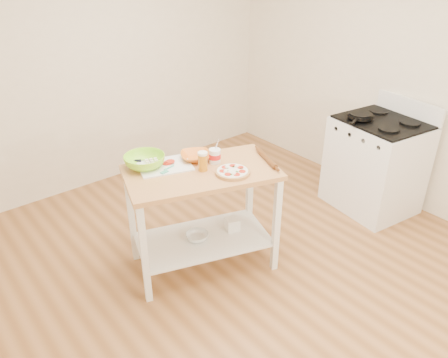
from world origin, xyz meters
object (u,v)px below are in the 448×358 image
at_px(pizza, 232,172).
at_px(knife, 141,161).
at_px(gas_stove, 375,164).
at_px(orange_bowl, 196,156).
at_px(shelf_bin, 232,224).
at_px(skillet, 360,116).
at_px(shelf_glass_bowl, 197,236).
at_px(beer_pint, 203,161).
at_px(yogurt_tub, 215,156).
at_px(prep_island, 202,198).
at_px(rolling_pin, 267,158).
at_px(spatula, 167,170).
at_px(cutting_board, 164,165).
at_px(green_bowl, 145,161).

distance_m(pizza, knife, 0.75).
bearing_deg(gas_stove, pizza, -176.93).
bearing_deg(orange_bowl, shelf_bin, -50.19).
relative_size(skillet, shelf_bin, 3.49).
xyz_separation_m(gas_stove, shelf_glass_bowl, (-1.96, 0.36, -0.18)).
height_order(beer_pint, yogurt_tub, yogurt_tub).
xyz_separation_m(prep_island, rolling_pin, (0.51, -0.19, 0.27)).
distance_m(spatula, rolling_pin, 0.80).
height_order(gas_stove, cutting_board, gas_stove).
distance_m(pizza, green_bowl, 0.69).
relative_size(spatula, orange_bowl, 0.62).
bearing_deg(skillet, prep_island, 156.70).
height_order(knife, beer_pint, beer_pint).
bearing_deg(gas_stove, beer_pint, 177.94).
height_order(skillet, spatula, skillet).
bearing_deg(pizza, yogurt_tub, 86.33).
height_order(pizza, green_bowl, green_bowl).
relative_size(skillet, rolling_pin, 1.09).
height_order(cutting_board, shelf_bin, cutting_board).
xyz_separation_m(cutting_board, spatula, (-0.03, -0.09, 0.01)).
relative_size(spatula, knife, 0.61).
distance_m(prep_island, cutting_board, 0.39).
bearing_deg(shelf_glass_bowl, orange_bowl, 51.85).
xyz_separation_m(skillet, shelf_glass_bowl, (-1.81, 0.19, -0.69)).
bearing_deg(cutting_board, rolling_pin, -13.66).
distance_m(pizza, spatula, 0.50).
xyz_separation_m(pizza, shelf_bin, (0.12, 0.14, -0.60)).
bearing_deg(pizza, knife, 126.08).
height_order(skillet, pizza, skillet).
bearing_deg(shelf_bin, spatula, 157.29).
distance_m(gas_stove, cutting_board, 2.22).
relative_size(skillet, yogurt_tub, 1.87).
relative_size(skillet, beer_pint, 2.51).
distance_m(cutting_board, beer_pint, 0.32).
height_order(cutting_board, green_bowl, green_bowl).
bearing_deg(shelf_bin, gas_stove, -9.84).
bearing_deg(spatula, yogurt_tub, -25.88).
height_order(prep_island, orange_bowl, orange_bowl).
relative_size(rolling_pin, shelf_bin, 3.20).
distance_m(orange_bowl, shelf_glass_bowl, 0.67).
distance_m(skillet, green_bowl, 2.13).
distance_m(skillet, cutting_board, 1.99).
height_order(gas_stove, spatula, gas_stove).
bearing_deg(prep_island, rolling_pin, -20.99).
relative_size(spatula, green_bowl, 0.47).
bearing_deg(rolling_pin, skillet, 0.78).
bearing_deg(shelf_bin, rolling_pin, -30.60).
bearing_deg(pizza, green_bowl, 131.56).
bearing_deg(yogurt_tub, beer_pint, -163.04).
relative_size(gas_stove, shelf_glass_bowl, 5.84).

